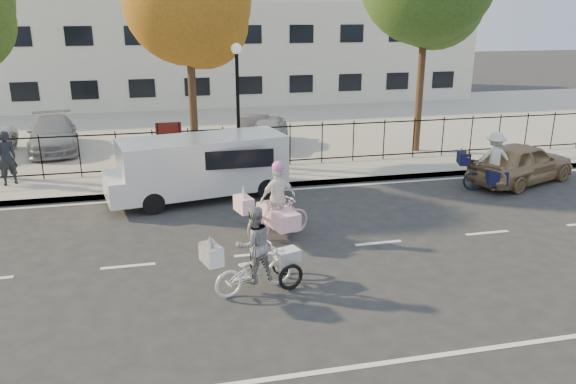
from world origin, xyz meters
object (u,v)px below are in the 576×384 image
object	(u,v)px
gold_sedan	(522,162)
zebra_trike	(254,259)
lamppost	(237,85)
white_van	(200,165)
lot_car_c	(253,131)
unicorn_bike	(277,210)
lot_car_a	(53,134)
bull_bike	(492,168)
lot_car_d	(269,132)
pedestrian	(6,158)

from	to	relation	value
gold_sedan	zebra_trike	bearing A→B (deg)	98.09
lamppost	white_van	size ratio (longest dim) A/B	0.77
gold_sedan	lot_car_c	size ratio (longest dim) A/B	1.14
unicorn_bike	lot_car_c	world-z (taller)	unicorn_bike
gold_sedan	lot_car_a	size ratio (longest dim) A/B	0.92
unicorn_bike	white_van	xyz separation A→B (m)	(-1.63, 3.58, 0.31)
lamppost	gold_sedan	size ratio (longest dim) A/B	1.06
zebra_trike	unicorn_bike	xyz separation A→B (m)	(1.02, 2.67, 0.03)
bull_bike	lot_car_c	bearing A→B (deg)	58.31
lot_car_a	lot_car_d	bearing A→B (deg)	-16.70
unicorn_bike	lot_car_c	xyz separation A→B (m)	(0.97, 9.64, -0.00)
lamppost	lot_car_d	distance (m)	4.47
lot_car_d	lamppost	bearing A→B (deg)	-98.94
gold_sedan	lot_car_c	distance (m)	10.40
unicorn_bike	pedestrian	distance (m)	9.59
lot_car_a	lot_car_c	xyz separation A→B (m)	(7.92, -0.88, -0.05)
unicorn_bike	bull_bike	distance (m)	7.77
bull_bike	gold_sedan	world-z (taller)	bull_bike
pedestrian	lot_car_a	bearing A→B (deg)	-129.06
unicorn_bike	lot_car_a	distance (m)	12.61
unicorn_bike	white_van	distance (m)	3.94
unicorn_bike	lot_car_d	world-z (taller)	unicorn_bike
lot_car_c	white_van	bearing A→B (deg)	-99.59
pedestrian	white_van	bearing A→B (deg)	127.55
zebra_trike	bull_bike	world-z (taller)	bull_bike
lamppost	lot_car_a	xyz separation A→B (m)	(-6.82, 4.65, -2.32)
zebra_trike	lot_car_d	size ratio (longest dim) A/B	0.60
gold_sedan	lot_car_d	world-z (taller)	gold_sedan
lot_car_d	bull_bike	bearing A→B (deg)	-32.67
lamppost	gold_sedan	bearing A→B (deg)	-18.44
pedestrian	lamppost	bearing A→B (deg)	148.69
white_van	lot_car_d	bearing A→B (deg)	49.85
lamppost	pedestrian	world-z (taller)	lamppost
zebra_trike	pedestrian	xyz separation A→B (m)	(-6.56, 8.55, 0.32)
bull_bike	lot_car_c	distance (m)	9.79
lot_car_d	white_van	bearing A→B (deg)	-101.82
bull_bike	white_van	world-z (taller)	bull_bike
zebra_trike	pedestrian	bearing A→B (deg)	20.24
white_van	pedestrian	distance (m)	6.38
pedestrian	lot_car_c	xyz separation A→B (m)	(8.55, 3.76, -0.29)
pedestrian	lot_car_d	size ratio (longest dim) A/B	0.49
pedestrian	unicorn_bike	bearing A→B (deg)	110.88
bull_bike	gold_sedan	xyz separation A→B (m)	(1.45, 0.59, -0.07)
gold_sedan	lot_car_a	distance (m)	17.57
lamppost	white_van	world-z (taller)	lamppost
lamppost	lot_car_a	size ratio (longest dim) A/B	0.98
zebra_trike	lot_car_c	xyz separation A→B (m)	(1.99, 12.31, 0.03)
zebra_trike	lot_car_d	xyz separation A→B (m)	(2.58, 11.96, 0.05)
lamppost	lot_car_c	distance (m)	4.58
bull_bike	gold_sedan	bearing A→B (deg)	-50.76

